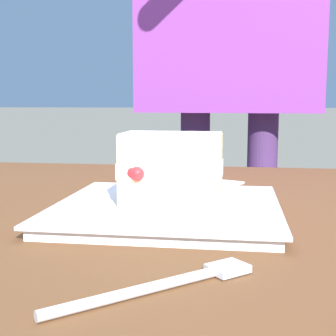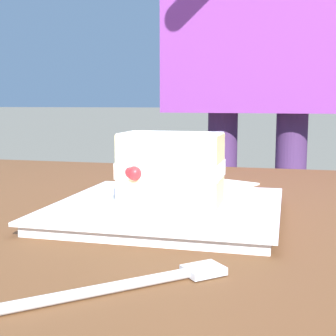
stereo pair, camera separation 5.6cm
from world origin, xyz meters
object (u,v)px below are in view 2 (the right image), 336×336
paper_napkin (217,183)px  diner_person (260,2)px  dessert_plate (168,209)px  cake_slice (171,168)px  patio_table (268,297)px  dessert_fork (137,283)px

paper_napkin → diner_person: 0.61m
dessert_plate → diner_person: 0.81m
dessert_plate → cake_slice: bearing=-25.6°
patio_table → dessert_fork: (-0.09, -0.24, 0.10)m
paper_napkin → dessert_plate: bearing=-95.9°
dessert_fork → cake_slice: bearing=97.2°
diner_person → patio_table: bearing=-84.8°
paper_napkin → diner_person: diner_person is taller
dessert_plate → diner_person: bearing=85.5°
patio_table → dessert_fork: 0.28m
dessert_plate → cake_slice: cake_slice is taller
paper_napkin → diner_person: bearing=86.2°
cake_slice → diner_person: bearing=85.9°
cake_slice → patio_table: bearing=12.4°
patio_table → cake_slice: size_ratio=12.84×
paper_napkin → patio_table: bearing=-66.5°
dessert_fork → dessert_plate: bearing=98.3°
cake_slice → diner_person: (0.05, 0.72, 0.33)m
dessert_fork → paper_napkin: (-0.01, 0.46, -0.00)m
dessert_plate → dessert_fork: dessert_plate is taller
patio_table → diner_person: diner_person is taller
dessert_plate → cake_slice: 0.05m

